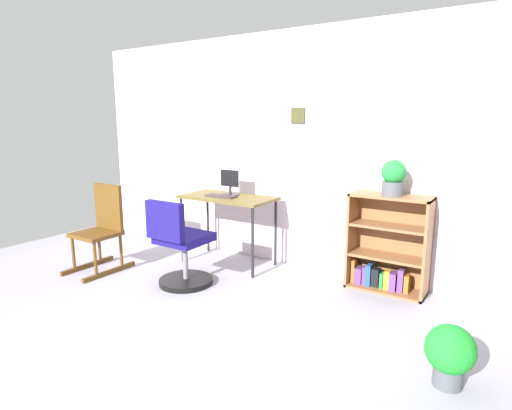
# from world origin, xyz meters

# --- Properties ---
(ground_plane) EXTENTS (6.24, 6.24, 0.00)m
(ground_plane) POSITION_xyz_m (0.00, 0.00, 0.00)
(ground_plane) COLOR gray
(wall_back) EXTENTS (5.20, 0.12, 2.47)m
(wall_back) POSITION_xyz_m (0.00, 2.15, 1.24)
(wall_back) COLOR silver
(wall_back) RESTS_ON ground_plane
(desk) EXTENTS (1.02, 0.53, 0.76)m
(desk) POSITION_xyz_m (-0.43, 1.74, 0.69)
(desk) COLOR brown
(desk) RESTS_ON ground_plane
(monitor) EXTENTS (0.23, 0.20, 0.28)m
(monitor) POSITION_xyz_m (-0.45, 1.80, 0.88)
(monitor) COLOR #262628
(monitor) RESTS_ON desk
(keyboard) EXTENTS (0.35, 0.13, 0.02)m
(keyboard) POSITION_xyz_m (-0.46, 1.66, 0.77)
(keyboard) COLOR #372A2B
(keyboard) RESTS_ON desk
(office_chair) EXTENTS (0.52, 0.55, 0.85)m
(office_chair) POSITION_xyz_m (-0.41, 0.96, 0.36)
(office_chair) COLOR black
(office_chair) RESTS_ON ground_plane
(rocking_chair) EXTENTS (0.42, 0.64, 0.90)m
(rocking_chair) POSITION_xyz_m (-1.44, 0.87, 0.46)
(rocking_chair) COLOR #553612
(rocking_chair) RESTS_ON ground_plane
(bookshelf_low) EXTENTS (0.71, 0.30, 0.91)m
(bookshelf_low) POSITION_xyz_m (1.26, 1.96, 0.40)
(bookshelf_low) COLOR brown
(bookshelf_low) RESTS_ON ground_plane
(potted_plant_on_shelf) EXTENTS (0.21, 0.21, 0.32)m
(potted_plant_on_shelf) POSITION_xyz_m (1.28, 1.90, 1.07)
(potted_plant_on_shelf) COLOR #474C51
(potted_plant_on_shelf) RESTS_ON bookshelf_low
(potted_plant_floor) EXTENTS (0.29, 0.29, 0.38)m
(potted_plant_floor) POSITION_xyz_m (2.01, 0.66, 0.22)
(potted_plant_floor) COLOR #474C51
(potted_plant_floor) RESTS_ON ground_plane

